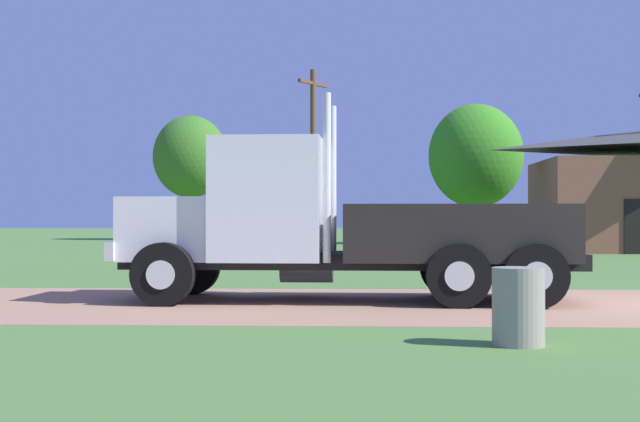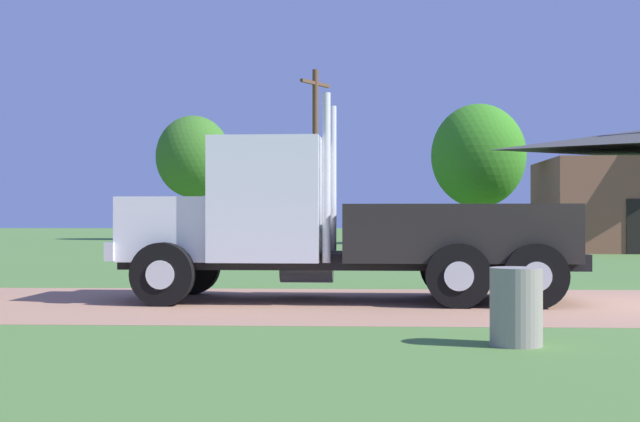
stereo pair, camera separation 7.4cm
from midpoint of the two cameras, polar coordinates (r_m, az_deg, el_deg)
ground_plane at (r=16.22m, az=17.71°, el=-5.66°), size 200.00×200.00×0.00m
dirt_track at (r=16.22m, az=17.71°, el=-5.65°), size 120.00×6.38×0.01m
truck_foreground_white at (r=16.20m, az=1.08°, el=-1.04°), size 8.25×2.88×3.59m
steel_barrel at (r=10.87m, az=12.41°, el=-5.89°), size 0.61×0.61×0.91m
utility_pole_near at (r=39.73m, az=-0.24°, el=3.57°), size 1.22×1.98×7.94m
tree_left at (r=58.93m, az=-7.93°, el=3.38°), size 4.80×4.80×8.00m
tree_mid at (r=49.82m, az=9.96°, el=3.43°), size 5.10×5.10×7.60m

